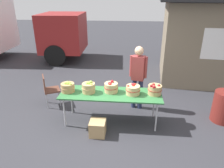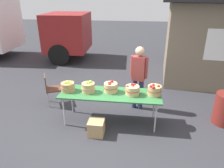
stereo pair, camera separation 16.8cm
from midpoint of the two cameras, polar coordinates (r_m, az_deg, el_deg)
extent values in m
plane|color=#2D2D33|center=(5.12, 0.51, -10.11)|extent=(40.00, 40.00, 0.00)
cube|color=#2D6B38|center=(4.75, 0.54, -2.71)|extent=(2.30, 0.76, 0.03)
cylinder|color=#B2B2B7|center=(4.90, -12.07, -7.44)|extent=(0.04, 0.04, 0.72)
cylinder|color=#B2B2B7|center=(4.68, 12.85, -9.13)|extent=(0.04, 0.04, 0.72)
cylinder|color=#B2B2B7|center=(5.39, -10.04, -4.21)|extent=(0.04, 0.04, 0.72)
cylinder|color=#B2B2B7|center=(5.19, 12.35, -5.57)|extent=(0.04, 0.04, 0.72)
cylinder|color=#A87F51|center=(4.91, -11.06, -0.78)|extent=(0.31, 0.31, 0.20)
torus|color=#A87F51|center=(4.91, -11.07, -0.67)|extent=(0.33, 0.33, 0.01)
sphere|color=#8CB738|center=(4.86, -11.64, 0.28)|extent=(0.07, 0.07, 0.07)
sphere|color=#9EC647|center=(4.92, -11.05, 0.54)|extent=(0.08, 0.08, 0.08)
sphere|color=#9EC647|center=(4.80, -10.37, -0.02)|extent=(0.07, 0.07, 0.07)
sphere|color=#8CB738|center=(4.90, -10.58, 0.34)|extent=(0.07, 0.07, 0.07)
sphere|color=#7AA833|center=(4.88, -11.06, 0.28)|extent=(0.07, 0.07, 0.07)
sphere|color=#8CB738|center=(4.84, -11.04, 0.22)|extent=(0.06, 0.06, 0.06)
cylinder|color=tan|center=(4.78, -5.52, -1.01)|extent=(0.30, 0.30, 0.22)
torus|color=tan|center=(4.77, -5.53, -0.89)|extent=(0.32, 0.32, 0.01)
sphere|color=#7AA833|center=(4.71, -5.32, 0.18)|extent=(0.07, 0.07, 0.07)
sphere|color=#7AA833|center=(4.73, -5.89, 0.11)|extent=(0.08, 0.08, 0.08)
sphere|color=#9EC647|center=(4.74, -5.69, 0.44)|extent=(0.07, 0.07, 0.07)
sphere|color=#9EC647|center=(4.78, -4.88, 0.56)|extent=(0.08, 0.08, 0.08)
sphere|color=#9EC647|center=(4.68, -4.86, -0.12)|extent=(0.06, 0.06, 0.06)
cylinder|color=tan|center=(4.77, 0.69, -0.99)|extent=(0.31, 0.31, 0.22)
torus|color=maroon|center=(4.76, 0.69, -0.87)|extent=(0.33, 0.33, 0.01)
sphere|color=maroon|center=(4.72, 0.22, 0.19)|extent=(0.07, 0.07, 0.07)
sphere|color=#B22319|center=(4.66, 0.33, -0.18)|extent=(0.08, 0.08, 0.08)
sphere|color=maroon|center=(4.70, 0.46, 0.02)|extent=(0.07, 0.07, 0.07)
sphere|color=maroon|center=(4.77, 0.97, 0.68)|extent=(0.07, 0.07, 0.07)
cylinder|color=tan|center=(4.68, 6.64, -1.73)|extent=(0.31, 0.31, 0.21)
torus|color=maroon|center=(4.67, 6.65, -1.61)|extent=(0.33, 0.33, 0.01)
sphere|color=maroon|center=(4.67, 6.61, -0.21)|extent=(0.07, 0.07, 0.07)
sphere|color=#B22319|center=(4.61, 5.31, -0.73)|extent=(0.07, 0.07, 0.07)
sphere|color=#B22319|center=(4.64, 6.79, -0.64)|extent=(0.07, 0.07, 0.07)
sphere|color=#B22319|center=(4.72, 7.20, -0.28)|extent=(0.07, 0.07, 0.07)
cylinder|color=tan|center=(4.74, 12.57, -1.74)|extent=(0.30, 0.30, 0.22)
torus|color=maroon|center=(4.73, 12.58, -1.62)|extent=(0.32, 0.32, 0.01)
sphere|color=maroon|center=(4.72, 12.28, -0.33)|extent=(0.06, 0.06, 0.06)
sphere|color=maroon|center=(4.61, 11.63, -0.69)|extent=(0.07, 0.07, 0.07)
sphere|color=maroon|center=(4.68, 13.66, -0.64)|extent=(0.06, 0.06, 0.06)
sphere|color=maroon|center=(4.58, 12.34, -1.02)|extent=(0.08, 0.08, 0.08)
cylinder|color=#262D4C|center=(5.51, 8.76, -2.89)|extent=(0.12, 0.12, 0.82)
cylinder|color=#262D4C|center=(5.54, 7.03, -2.64)|extent=(0.12, 0.12, 0.82)
cube|color=maroon|center=(5.25, 8.32, 4.26)|extent=(0.35, 0.28, 0.61)
sphere|color=tan|center=(5.12, 8.61, 8.90)|extent=(0.22, 0.22, 0.22)
cylinder|color=maroon|center=(5.21, 10.27, 4.37)|extent=(0.09, 0.09, 0.55)
cylinder|color=maroon|center=(5.27, 6.44, 4.84)|extent=(0.09, 0.09, 0.55)
cube|color=maroon|center=(9.84, -11.52, 13.83)|extent=(1.89, 2.18, 1.60)
cube|color=black|center=(9.59, -6.60, 15.83)|extent=(0.12, 1.76, 0.80)
cylinder|color=black|center=(10.93, -10.65, 10.56)|extent=(0.91, 0.32, 0.90)
cylinder|color=black|center=(9.17, -13.68, 7.81)|extent=(0.91, 0.32, 0.90)
cube|color=#726651|center=(7.93, 26.45, 9.97)|extent=(3.22, 2.68, 2.60)
cube|color=brown|center=(5.89, -15.00, -1.31)|extent=(0.54, 0.54, 0.04)
cube|color=brown|center=(5.80, -16.99, 0.42)|extent=(0.21, 0.37, 0.40)
cylinder|color=gray|center=(5.85, -12.96, -3.81)|extent=(0.02, 0.02, 0.42)
cylinder|color=gray|center=(6.15, -13.36, -2.42)|extent=(0.02, 0.02, 0.42)
cylinder|color=gray|center=(5.83, -16.28, -4.25)|extent=(0.02, 0.02, 0.42)
cylinder|color=gray|center=(6.14, -16.50, -2.84)|extent=(0.02, 0.02, 0.42)
cube|color=tan|center=(4.61, -3.26, -11.86)|extent=(0.34, 0.34, 0.34)
camera|label=1|loc=(0.08, -89.03, 0.42)|focal=33.35mm
camera|label=2|loc=(0.08, 90.97, -0.42)|focal=33.35mm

